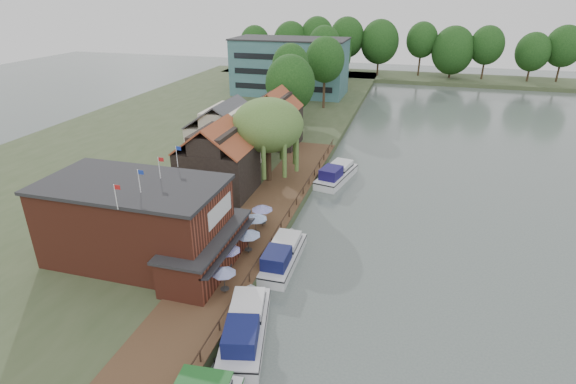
% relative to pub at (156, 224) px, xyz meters
% --- Properties ---
extents(ground, '(260.00, 260.00, 0.00)m').
position_rel_pub_xyz_m(ground, '(14.00, 1.00, -4.65)').
color(ground, '#4B5753').
rests_on(ground, ground).
extents(land_bank, '(50.00, 140.00, 1.00)m').
position_rel_pub_xyz_m(land_bank, '(-16.00, 36.00, -4.15)').
color(land_bank, '#384728').
rests_on(land_bank, ground).
extents(quay_deck, '(6.00, 50.00, 0.10)m').
position_rel_pub_xyz_m(quay_deck, '(6.00, 11.00, -3.60)').
color(quay_deck, '#47301E').
rests_on(quay_deck, land_bank).
extents(quay_rail, '(0.20, 49.00, 1.00)m').
position_rel_pub_xyz_m(quay_rail, '(8.70, 11.50, -3.15)').
color(quay_rail, black).
rests_on(quay_rail, land_bank).
extents(pub, '(20.00, 11.00, 7.30)m').
position_rel_pub_xyz_m(pub, '(0.00, 0.00, 0.00)').
color(pub, maroon).
rests_on(pub, land_bank).
extents(hotel_block, '(25.40, 12.40, 12.30)m').
position_rel_pub_xyz_m(hotel_block, '(-8.00, 71.00, 2.50)').
color(hotel_block, '#38666B').
rests_on(hotel_block, land_bank).
extents(cottage_a, '(8.60, 7.60, 8.50)m').
position_rel_pub_xyz_m(cottage_a, '(-1.00, 15.00, 0.60)').
color(cottage_a, black).
rests_on(cottage_a, land_bank).
extents(cottage_b, '(9.60, 8.60, 8.50)m').
position_rel_pub_xyz_m(cottage_b, '(-4.00, 25.00, 0.60)').
color(cottage_b, beige).
rests_on(cottage_b, land_bank).
extents(cottage_c, '(7.60, 7.60, 8.50)m').
position_rel_pub_xyz_m(cottage_c, '(0.00, 34.00, 0.60)').
color(cottage_c, black).
rests_on(cottage_c, land_bank).
extents(willow, '(8.60, 8.60, 10.43)m').
position_rel_pub_xyz_m(willow, '(3.50, 20.00, 1.56)').
color(willow, '#476B2D').
rests_on(willow, land_bank).
extents(umbrella_0, '(1.98, 1.98, 2.38)m').
position_rel_pub_xyz_m(umbrella_0, '(7.35, -2.89, -2.36)').
color(umbrella_0, navy).
rests_on(umbrella_0, quay_deck).
extents(umbrella_1, '(2.28, 2.28, 2.38)m').
position_rel_pub_xyz_m(umbrella_1, '(6.33, 0.23, -2.36)').
color(umbrella_1, '#211B96').
rests_on(umbrella_1, quay_deck).
extents(umbrella_2, '(2.32, 2.32, 2.38)m').
position_rel_pub_xyz_m(umbrella_2, '(7.08, 3.12, -2.36)').
color(umbrella_2, navy).
rests_on(umbrella_2, quay_deck).
extents(umbrella_3, '(2.27, 2.27, 2.38)m').
position_rel_pub_xyz_m(umbrella_3, '(6.68, 6.30, -2.36)').
color(umbrella_3, navy).
rests_on(umbrella_3, quay_deck).
extents(umbrella_4, '(2.16, 2.16, 2.38)m').
position_rel_pub_xyz_m(umbrella_4, '(6.65, 8.33, -2.36)').
color(umbrella_4, '#1B1D94').
rests_on(umbrella_4, quay_deck).
extents(cruiser_0, '(5.44, 10.52, 2.44)m').
position_rel_pub_xyz_m(cruiser_0, '(10.20, -5.96, -3.43)').
color(cruiser_0, silver).
rests_on(cruiser_0, ground).
extents(cruiser_1, '(3.21, 9.62, 2.31)m').
position_rel_pub_xyz_m(cruiser_1, '(10.02, 3.91, -3.49)').
color(cruiser_1, silver).
rests_on(cruiser_1, ground).
extents(cruiser_2, '(5.17, 10.43, 2.42)m').
position_rel_pub_xyz_m(cruiser_2, '(11.26, 24.69, -3.44)').
color(cruiser_2, white).
rests_on(cruiser_2, ground).
extents(swan, '(0.44, 0.44, 0.44)m').
position_rel_pub_xyz_m(swan, '(9.50, -8.91, -4.43)').
color(swan, white).
rests_on(swan, ground).
extents(bank_tree_0, '(8.27, 8.27, 12.44)m').
position_rel_pub_xyz_m(bank_tree_0, '(-0.24, 43.35, 2.57)').
color(bank_tree_0, '#143811').
rests_on(bank_tree_0, land_bank).
extents(bank_tree_1, '(6.70, 6.70, 13.35)m').
position_rel_pub_xyz_m(bank_tree_1, '(-2.33, 51.04, 3.02)').
color(bank_tree_1, '#143811').
rests_on(bank_tree_1, land_bank).
extents(bank_tree_2, '(7.66, 7.66, 13.91)m').
position_rel_pub_xyz_m(bank_tree_2, '(2.30, 59.50, 3.31)').
color(bank_tree_2, '#143811').
rests_on(bank_tree_2, land_bank).
extents(bank_tree_3, '(6.27, 6.27, 11.21)m').
position_rel_pub_xyz_m(bank_tree_3, '(1.50, 78.34, 1.96)').
color(bank_tree_3, '#143811').
rests_on(bank_tree_3, land_bank).
extents(bank_tree_4, '(8.41, 8.41, 13.94)m').
position_rel_pub_xyz_m(bank_tree_4, '(-3.88, 88.94, 3.32)').
color(bank_tree_4, '#143811').
rests_on(bank_tree_4, land_bank).
extents(bank_tree_5, '(6.05, 6.05, 10.59)m').
position_rel_pub_xyz_m(bank_tree_5, '(-0.78, 96.33, 1.64)').
color(bank_tree_5, '#143811').
rests_on(bank_tree_5, land_bank).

